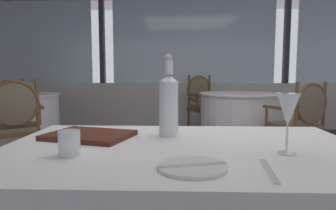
# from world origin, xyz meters

# --- Properties ---
(window_wall_far) EXTENTS (10.72, 0.14, 2.61)m
(window_wall_far) POSITION_xyz_m (0.00, 3.58, 1.05)
(window_wall_far) COLOR silver
(window_wall_far) RESTS_ON ground_plane
(side_plate) EXTENTS (0.20, 0.20, 0.01)m
(side_plate) POSITION_xyz_m (-0.23, -1.25, 0.77)
(side_plate) COLOR silver
(side_plate) RESTS_ON foreground_table
(butter_knife) EXTENTS (0.20, 0.07, 0.00)m
(butter_knife) POSITION_xyz_m (-0.23, -1.25, 0.78)
(butter_knife) COLOR silver
(butter_knife) RESTS_ON foreground_table
(dinner_fork) EXTENTS (0.04, 0.21, 0.00)m
(dinner_fork) POSITION_xyz_m (-0.02, -1.27, 0.77)
(dinner_fork) COLOR silver
(dinner_fork) RESTS_ON foreground_table
(water_bottle) EXTENTS (0.08, 0.08, 0.35)m
(water_bottle) POSITION_xyz_m (-0.31, -0.80, 0.91)
(water_bottle) COLOR white
(water_bottle) RESTS_ON foreground_table
(wine_glass) EXTENTS (0.08, 0.08, 0.20)m
(wine_glass) POSITION_xyz_m (0.09, -1.08, 0.91)
(wine_glass) COLOR white
(wine_glass) RESTS_ON foreground_table
(water_tumbler) EXTENTS (0.07, 0.07, 0.08)m
(water_tumbler) POSITION_xyz_m (-0.63, -1.12, 0.81)
(water_tumbler) COLOR white
(water_tumbler) RESTS_ON foreground_table
(menu_book) EXTENTS (0.39, 0.33, 0.02)m
(menu_book) POSITION_xyz_m (-0.64, -0.85, 0.77)
(menu_book) COLOR #512319
(menu_book) RESTS_ON foreground_table
(background_table_1) EXTENTS (1.19, 1.19, 0.76)m
(background_table_1) POSITION_xyz_m (-2.42, 1.74, 0.38)
(background_table_1) COLOR white
(background_table_1) RESTS_ON ground_plane
(dining_chair_1_0) EXTENTS (0.65, 0.63, 0.98)m
(dining_chair_1_0) POSITION_xyz_m (-1.90, 0.86, 0.57)
(dining_chair_1_0) COLOR brown
(dining_chair_1_0) RESTS_ON ground_plane
(dining_chair_1_1) EXTENTS (0.65, 0.63, 0.94)m
(dining_chair_1_1) POSITION_xyz_m (-2.94, 2.62, 0.55)
(dining_chair_1_1) COLOR brown
(dining_chair_1_1) RESTS_ON ground_plane
(background_table_2) EXTENTS (1.14, 1.14, 0.76)m
(background_table_2) POSITION_xyz_m (0.59, 2.05, 0.38)
(background_table_2) COLOR white
(background_table_2) RESTS_ON ground_plane
(dining_chair_2_0) EXTENTS (0.64, 0.62, 1.00)m
(dining_chair_2_0) POSITION_xyz_m (0.13, 2.94, 0.58)
(dining_chair_2_0) COLOR brown
(dining_chair_2_0) RESTS_ON ground_plane
(dining_chair_2_1) EXTENTS (0.64, 0.62, 0.95)m
(dining_chair_2_1) POSITION_xyz_m (1.04, 1.17, 0.55)
(dining_chair_2_1) COLOR brown
(dining_chair_2_1) RESTS_ON ground_plane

